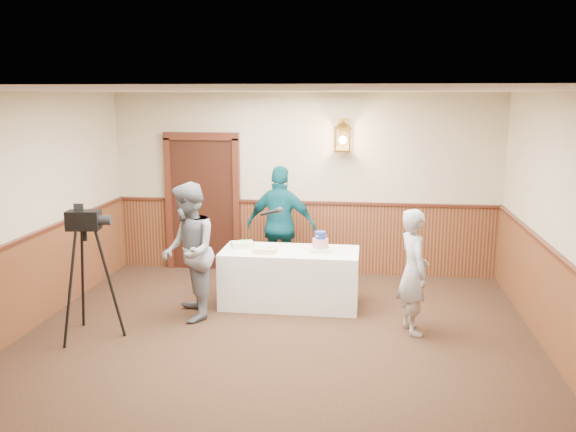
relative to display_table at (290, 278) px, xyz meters
name	(u,v)px	position (x,y,z in m)	size (l,w,h in m)	color
ground	(267,366)	(0.01, -1.90, -0.38)	(7.00, 7.00, 0.00)	black
room_shell	(268,214)	(-0.05, -1.45, 1.15)	(6.02, 7.02, 2.81)	#C2B292
display_table	(290,278)	(0.00, 0.00, 0.00)	(1.80, 0.80, 0.75)	white
tiered_cake	(320,244)	(0.40, 0.00, 0.48)	(0.28, 0.28, 0.26)	beige
sheet_cake_yellow	(265,250)	(-0.30, -0.15, 0.41)	(0.30, 0.23, 0.06)	#F4D492
sheet_cake_green	(243,244)	(-0.66, 0.10, 0.41)	(0.29, 0.23, 0.07)	#B5ECA7
interviewer	(188,252)	(-1.18, -0.66, 0.48)	(1.59, 1.01, 1.72)	slate
baker	(413,271)	(1.55, -0.75, 0.37)	(0.54, 0.35, 1.48)	#9C9DA2
assistant_p	(281,226)	(-0.25, 0.90, 0.50)	(1.03, 0.43, 1.76)	#0B4450
tv_camera_rig	(88,281)	(-2.15, -1.39, 0.29)	(0.59, 0.54, 1.49)	black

